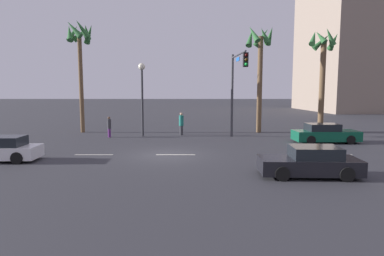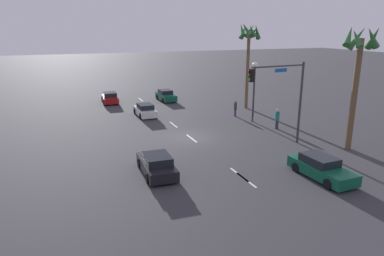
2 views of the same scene
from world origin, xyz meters
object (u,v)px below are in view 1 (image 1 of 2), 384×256
at_px(palm_tree_1, 323,60).
at_px(palm_tree_2, 80,45).
at_px(palm_tree_0, 260,55).
at_px(car_4, 2,150).
at_px(car_1, 325,134).
at_px(traffic_signal, 236,81).
at_px(pedestrian_0, 181,123).
at_px(building_2, 349,35).
at_px(car_0, 310,162).
at_px(pedestrian_1, 109,126).
at_px(streetlamp, 142,85).

relative_size(palm_tree_1, palm_tree_2, 0.95).
xyz_separation_m(palm_tree_0, palm_tree_2, (-15.95, -0.10, 0.84)).
height_order(car_4, palm_tree_0, palm_tree_0).
bearing_deg(car_1, traffic_signal, 166.97).
distance_m(car_1, palm_tree_0, 9.42).
height_order(car_4, palm_tree_2, palm_tree_2).
distance_m(car_4, palm_tree_0, 21.46).
xyz_separation_m(car_4, palm_tree_1, (22.22, 12.68, 5.86)).
distance_m(pedestrian_0, palm_tree_2, 11.40).
bearing_deg(building_2, car_0, -121.66).
bearing_deg(car_0, pedestrian_1, 134.50).
bearing_deg(car_4, car_1, 17.47).
bearing_deg(palm_tree_0, pedestrian_1, -165.64).
distance_m(streetlamp, pedestrian_1, 4.29).
xyz_separation_m(car_1, streetlamp, (-13.87, 3.28, 3.57)).
xyz_separation_m(pedestrian_0, palm_tree_0, (6.93, 1.95, 5.88)).
bearing_deg(traffic_signal, palm_tree_2, 161.77).
xyz_separation_m(palm_tree_1, building_2, (15.97, 30.04, 6.90)).
bearing_deg(car_4, car_0, -11.63).
xyz_separation_m(car_4, pedestrian_0, (9.49, 10.37, 0.38)).
distance_m(traffic_signal, palm_tree_1, 9.93).
distance_m(traffic_signal, pedestrian_1, 10.82).
bearing_deg(palm_tree_0, car_0, -92.52).
height_order(car_0, streetlamp, streetlamp).
height_order(car_1, palm_tree_0, palm_tree_0).
distance_m(car_1, palm_tree_1, 8.85).
xyz_separation_m(pedestrian_0, palm_tree_1, (12.73, 2.32, 5.48)).
distance_m(pedestrian_0, palm_tree_0, 9.30).
xyz_separation_m(car_1, palm_tree_2, (-19.71, 5.87, 7.08)).
height_order(car_1, palm_tree_1, palm_tree_1).
distance_m(pedestrian_1, building_2, 49.82).
relative_size(car_4, pedestrian_0, 2.10).
relative_size(pedestrian_0, palm_tree_1, 0.21).
distance_m(car_4, palm_tree_2, 14.14).
distance_m(car_4, pedestrian_1, 9.77).
height_order(palm_tree_0, palm_tree_2, palm_tree_2).
relative_size(car_4, palm_tree_2, 0.41).
distance_m(pedestrian_1, palm_tree_1, 19.72).
bearing_deg(pedestrian_1, car_4, -112.02).
xyz_separation_m(palm_tree_2, building_2, (37.72, 30.51, 5.66)).
bearing_deg(pedestrian_0, car_4, -132.47).
distance_m(car_0, car_1, 10.57).
relative_size(pedestrian_1, building_2, 0.06).
bearing_deg(palm_tree_0, streetlamp, -165.10).
relative_size(car_4, palm_tree_0, 0.42).
xyz_separation_m(traffic_signal, streetlamp, (-7.48, 1.80, -0.30)).
xyz_separation_m(car_4, traffic_signal, (13.79, 7.83, 3.89)).
distance_m(pedestrian_0, palm_tree_1, 14.05).
height_order(traffic_signal, palm_tree_2, palm_tree_2).
bearing_deg(pedestrian_1, car_1, -9.28).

